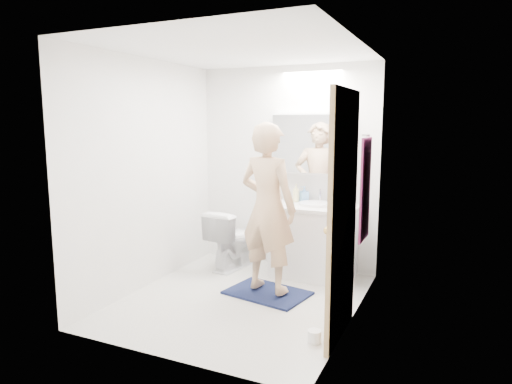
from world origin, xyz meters
The scene contains 23 objects.
floor centered at (0.00, 0.00, 0.00)m, with size 2.50×2.50×0.00m, color silver.
ceiling centered at (0.00, 0.00, 2.40)m, with size 2.50×2.50×0.00m, color white.
wall_back centered at (0.00, 1.25, 1.20)m, with size 2.50×2.50×0.00m, color white.
wall_front centered at (0.00, -1.25, 1.20)m, with size 2.50×2.50×0.00m, color white.
wall_left centered at (-1.10, 0.00, 1.20)m, with size 2.50×2.50×0.00m, color white.
wall_right centered at (1.10, 0.00, 1.20)m, with size 2.50×2.50×0.00m, color white.
vanity_cabinet centered at (0.44, 0.96, 0.39)m, with size 0.90×0.55×0.78m, color white.
countertop centered at (0.44, 0.96, 0.80)m, with size 0.95×0.58×0.04m, color white.
sink_basin centered at (0.44, 0.99, 0.84)m, with size 0.36×0.36×0.03m, color white.
faucet centered at (0.44, 1.19, 0.90)m, with size 0.02×0.02×0.16m, color silver.
medicine_cabinet centered at (0.30, 1.18, 1.50)m, with size 0.88×0.14×0.70m, color white.
mirror_panel centered at (0.30, 1.10, 1.50)m, with size 0.84×0.01×0.66m, color silver.
toilet centered at (-0.53, 0.85, 0.36)m, with size 0.40×0.70×0.72m, color white.
bath_rug centered at (0.18, 0.24, 0.01)m, with size 0.80×0.55×0.02m, color #121838.
person centered at (0.18, 0.24, 0.90)m, with size 0.62×0.41×1.70m, color tan.
door centered at (1.08, -0.35, 1.00)m, with size 0.04×0.80×2.00m, color tan.
door_knob centered at (1.04, -0.65, 0.95)m, with size 0.06×0.06×0.06m, color gold.
towel centered at (1.08, 0.55, 1.10)m, with size 0.02×0.42×1.00m, color #1C133D.
towel_hook centered at (1.07, 0.55, 1.62)m, with size 0.02×0.02×0.07m, color silver.
soap_bottle_a centered at (0.17, 1.11, 0.93)m, with size 0.08×0.08×0.21m, color beige.
soap_bottle_b centered at (0.26, 1.15, 0.91)m, with size 0.08×0.09×0.19m, color #629BD3.
toothbrush_cup centered at (0.63, 1.12, 0.87)m, with size 0.11×0.11×0.10m, color #4246C8.
toilet_paper_roll centered at (0.93, -0.55, 0.05)m, with size 0.11×0.11×0.10m, color white.
Camera 1 is at (1.91, -3.83, 1.74)m, focal length 31.69 mm.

